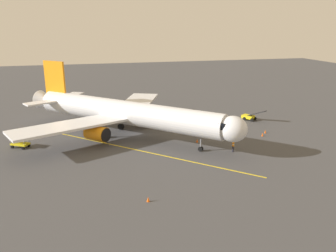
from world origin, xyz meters
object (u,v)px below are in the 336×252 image
(safety_cone_nose_left, at_px, (148,199))
(safety_cone_wing_port, at_px, (197,141))
(baggage_cart_near_nose, at_px, (20,143))
(safety_cone_wing_starboard, at_px, (265,132))
(ground_crew_marshaller, at_px, (233,146))
(belt_loader_portside, at_px, (250,116))
(airplane, at_px, (124,113))
(safety_cone_nose_right, at_px, (263,135))

(safety_cone_nose_left, bearing_deg, safety_cone_wing_port, -124.06)
(baggage_cart_near_nose, relative_size, safety_cone_nose_left, 5.36)
(safety_cone_wing_starboard, bearing_deg, safety_cone_wing_port, 6.97)
(ground_crew_marshaller, bearing_deg, belt_loader_portside, -124.73)
(airplane, relative_size, safety_cone_nose_right, 60.29)
(ground_crew_marshaller, height_order, safety_cone_nose_left, ground_crew_marshaller)
(belt_loader_portside, distance_m, safety_cone_nose_left, 36.23)
(baggage_cart_near_nose, distance_m, belt_loader_portside, 40.78)
(ground_crew_marshaller, xyz_separation_m, belt_loader_portside, (-10.35, -14.94, -0.17))
(airplane, bearing_deg, ground_crew_marshaller, 142.17)
(baggage_cart_near_nose, xyz_separation_m, safety_cone_nose_left, (-15.34, 20.87, -0.38))
(baggage_cart_near_nose, distance_m, safety_cone_nose_left, 25.90)
(belt_loader_portside, bearing_deg, safety_cone_wing_port, 34.75)
(safety_cone_nose_left, height_order, safety_cone_nose_right, same)
(safety_cone_nose_right, bearing_deg, belt_loader_portside, -104.91)
(ground_crew_marshaller, distance_m, safety_cone_wing_starboard, 11.36)
(ground_crew_marshaller, relative_size, safety_cone_nose_right, 3.11)
(baggage_cart_near_nose, height_order, safety_cone_nose_right, baggage_cart_near_nose)
(safety_cone_nose_left, height_order, safety_cone_wing_port, same)
(ground_crew_marshaller, bearing_deg, safety_cone_wing_port, -55.01)
(safety_cone_wing_port, xyz_separation_m, safety_cone_wing_starboard, (-12.75, -1.56, 0.00))
(safety_cone_nose_right, height_order, safety_cone_wing_port, same)
(belt_loader_portside, bearing_deg, safety_cone_nose_right, 75.09)
(safety_cone_wing_port, bearing_deg, safety_cone_nose_right, -179.02)
(safety_cone_nose_left, distance_m, safety_cone_nose_right, 28.01)
(belt_loader_portside, height_order, safety_cone_wing_starboard, belt_loader_portside)
(ground_crew_marshaller, bearing_deg, airplane, -37.83)
(safety_cone_wing_port, bearing_deg, safety_cone_wing_starboard, -173.03)
(safety_cone_nose_left, xyz_separation_m, safety_cone_nose_right, (-22.56, -16.60, 0.00))
(airplane, height_order, safety_cone_wing_starboard, airplane)
(belt_loader_portside, bearing_deg, safety_cone_wing_starboard, 81.28)
(baggage_cart_near_nose, height_order, safety_cone_wing_starboard, baggage_cart_near_nose)
(belt_loader_portside, relative_size, safety_cone_nose_right, 8.01)
(safety_cone_nose_left, distance_m, safety_cone_wing_starboard, 29.86)
(safety_cone_wing_starboard, bearing_deg, baggage_cart_near_nose, -4.23)
(safety_cone_nose_right, bearing_deg, safety_cone_wing_port, 0.98)
(baggage_cart_near_nose, xyz_separation_m, belt_loader_portside, (-40.44, -5.26, 0.06))
(ground_crew_marshaller, height_order, safety_cone_nose_right, ground_crew_marshaller)
(ground_crew_marshaller, bearing_deg, baggage_cart_near_nose, -17.83)
(belt_loader_portside, relative_size, safety_cone_nose_left, 8.01)
(belt_loader_portside, bearing_deg, baggage_cart_near_nose, 7.41)
(baggage_cart_near_nose, bearing_deg, airplane, -174.96)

